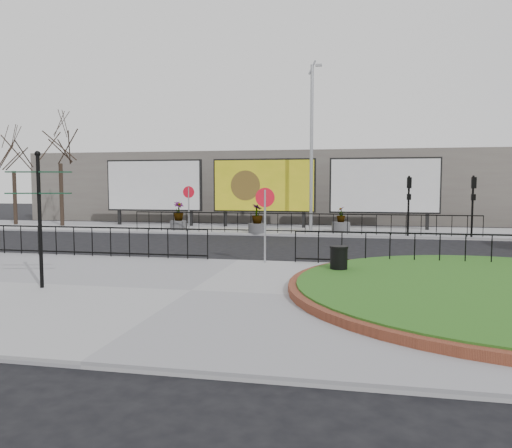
% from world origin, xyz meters
% --- Properties ---
extents(ground, '(90.00, 90.00, 0.00)m').
position_xyz_m(ground, '(0.00, 0.00, 0.00)').
color(ground, black).
rests_on(ground, ground).
extents(pavement_near, '(30.00, 10.00, 0.12)m').
position_xyz_m(pavement_near, '(0.00, -5.00, 0.06)').
color(pavement_near, gray).
rests_on(pavement_near, ground).
extents(pavement_far, '(44.00, 6.00, 0.12)m').
position_xyz_m(pavement_far, '(0.00, 12.00, 0.06)').
color(pavement_far, gray).
rests_on(pavement_far, ground).
extents(brick_edge, '(10.40, 10.40, 0.18)m').
position_xyz_m(brick_edge, '(7.50, -4.00, 0.21)').
color(brick_edge, brown).
rests_on(brick_edge, pavement_near).
extents(grass_lawn, '(10.00, 10.00, 0.22)m').
position_xyz_m(grass_lawn, '(7.50, -4.00, 0.23)').
color(grass_lawn, '#2B5216').
rests_on(grass_lawn, pavement_near).
extents(railing_near_left, '(10.00, 0.10, 1.10)m').
position_xyz_m(railing_near_left, '(-6.00, -0.30, 0.67)').
color(railing_near_left, black).
rests_on(railing_near_left, pavement_near).
extents(railing_near_right, '(9.00, 0.10, 1.10)m').
position_xyz_m(railing_near_right, '(6.50, -0.30, 0.67)').
color(railing_near_right, black).
rests_on(railing_near_right, pavement_near).
extents(railing_far, '(18.00, 0.10, 1.10)m').
position_xyz_m(railing_far, '(1.00, 9.30, 0.67)').
color(railing_far, black).
rests_on(railing_far, pavement_far).
extents(speed_sign_far, '(0.64, 0.07, 2.47)m').
position_xyz_m(speed_sign_far, '(-5.00, 9.40, 1.92)').
color(speed_sign_far, gray).
rests_on(speed_sign_far, pavement_far).
extents(speed_sign_near, '(0.64, 0.07, 2.47)m').
position_xyz_m(speed_sign_near, '(1.00, -0.40, 1.92)').
color(speed_sign_near, gray).
rests_on(speed_sign_near, pavement_near).
extents(billboard_left, '(6.20, 0.31, 4.10)m').
position_xyz_m(billboard_left, '(-8.50, 12.97, 2.60)').
color(billboard_left, black).
rests_on(billboard_left, pavement_far).
extents(billboard_mid, '(6.20, 0.31, 4.10)m').
position_xyz_m(billboard_mid, '(-1.50, 12.97, 2.60)').
color(billboard_mid, black).
rests_on(billboard_mid, pavement_far).
extents(billboard_right, '(6.20, 0.31, 4.10)m').
position_xyz_m(billboard_right, '(5.50, 12.97, 2.60)').
color(billboard_right, black).
rests_on(billboard_right, pavement_far).
extents(lamp_post, '(0.74, 0.18, 9.23)m').
position_xyz_m(lamp_post, '(1.51, 11.00, 4.83)').
color(lamp_post, gray).
rests_on(lamp_post, pavement_far).
extents(signal_pole_a, '(0.22, 0.26, 3.00)m').
position_xyz_m(signal_pole_a, '(6.50, 9.34, 2.10)').
color(signal_pole_a, black).
rests_on(signal_pole_a, pavement_far).
extents(signal_pole_b, '(0.22, 0.26, 3.00)m').
position_xyz_m(signal_pole_b, '(9.50, 9.34, 2.10)').
color(signal_pole_b, black).
rests_on(signal_pole_b, pavement_far).
extents(tree_left, '(2.00, 2.00, 7.00)m').
position_xyz_m(tree_left, '(-14.00, 11.50, 3.62)').
color(tree_left, '#2D2119').
rests_on(tree_left, pavement_far).
extents(tree_mid, '(2.00, 2.00, 6.20)m').
position_xyz_m(tree_mid, '(-17.50, 11.80, 3.22)').
color(tree_mid, '#2D2119').
rests_on(tree_mid, pavement_far).
extents(building_backdrop, '(40.00, 10.00, 5.00)m').
position_xyz_m(building_backdrop, '(0.00, 22.00, 2.50)').
color(building_backdrop, '#5E5B53').
rests_on(building_backdrop, ground).
extents(fingerpost_sign, '(1.59, 0.62, 3.40)m').
position_xyz_m(fingerpost_sign, '(-3.76, -5.44, 2.17)').
color(fingerpost_sign, black).
rests_on(fingerpost_sign, pavement_near).
extents(litter_bin, '(0.52, 0.52, 0.86)m').
position_xyz_m(litter_bin, '(3.48, -2.48, 0.55)').
color(litter_bin, black).
rests_on(litter_bin, pavement_near).
extents(planter_a, '(0.96, 0.96, 1.58)m').
position_xyz_m(planter_a, '(-6.00, 10.50, 0.73)').
color(planter_a, '#4C4C4F').
rests_on(planter_a, pavement_far).
extents(planter_b, '(0.96, 0.96, 1.53)m').
position_xyz_m(planter_b, '(-1.20, 9.40, 0.70)').
color(planter_b, '#4C4C4F').
rests_on(planter_b, pavement_far).
extents(planter_c, '(1.00, 1.00, 1.36)m').
position_xyz_m(planter_c, '(3.14, 11.00, 0.56)').
color(planter_c, '#4C4C4F').
rests_on(planter_c, pavement_far).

